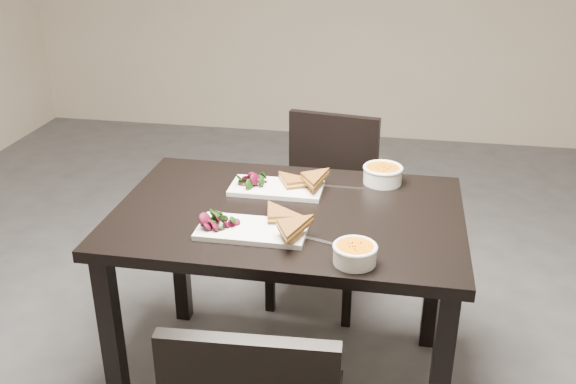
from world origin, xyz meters
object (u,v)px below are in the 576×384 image
object	(u,v)px
chair_far	(326,198)
soup_bowl_far	(383,173)
table	(288,235)
plate_near	(252,230)
soup_bowl_near	(355,253)
plate_far	(276,188)

from	to	relation	value
chair_far	soup_bowl_far	size ratio (longest dim) A/B	5.61
table	soup_bowl_far	xyz separation A→B (m)	(0.31, 0.30, 0.14)
table	plate_near	xyz separation A→B (m)	(-0.08, -0.18, 0.11)
table	chair_far	distance (m)	0.71
plate_near	soup_bowl_near	distance (m)	0.37
plate_near	plate_far	size ratio (longest dim) A/B	1.04
plate_near	soup_bowl_near	xyz separation A→B (m)	(0.34, -0.13, 0.03)
chair_far	soup_bowl_near	distance (m)	1.06
plate_near	chair_far	bearing A→B (deg)	81.23
chair_far	plate_near	size ratio (longest dim) A/B	2.42
chair_far	plate_far	size ratio (longest dim) A/B	2.51
table	plate_near	world-z (taller)	plate_near
soup_bowl_far	chair_far	bearing A→B (deg)	123.58
table	chair_far	bearing A→B (deg)	85.89
table	plate_near	size ratio (longest dim) A/B	3.42
plate_far	table	bearing A→B (deg)	-65.36
soup_bowl_near	plate_far	distance (m)	0.57
chair_far	plate_near	bearing A→B (deg)	-90.12
plate_far	soup_bowl_far	distance (m)	0.41
soup_bowl_near	chair_far	bearing A→B (deg)	101.70
table	soup_bowl_far	distance (m)	0.45
chair_far	soup_bowl_near	bearing A→B (deg)	-69.65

